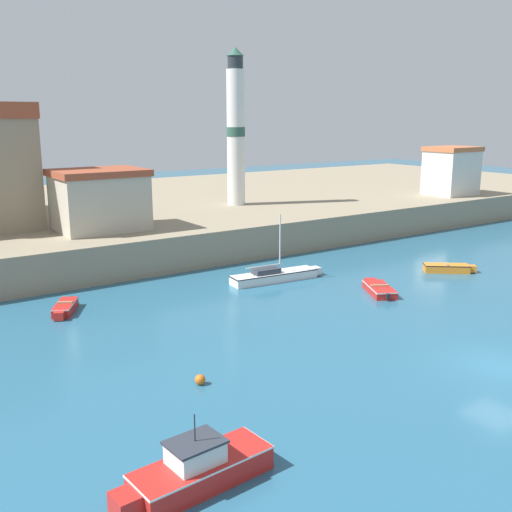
# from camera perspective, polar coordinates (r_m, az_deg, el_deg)

# --- Properties ---
(ground_plane) EXTENTS (200.00, 200.00, 0.00)m
(ground_plane) POSITION_cam_1_polar(r_m,az_deg,el_deg) (30.52, 22.04, -9.72)
(ground_plane) COLOR #28607F
(quay_seawall) EXTENTS (120.00, 40.00, 2.74)m
(quay_seawall) POSITION_cam_1_polar(r_m,az_deg,el_deg) (64.19, -12.10, 3.93)
(quay_seawall) COLOR gray
(quay_seawall) RESTS_ON ground
(dinghy_orange_0) EXTENTS (3.50, 3.05, 0.67)m
(dinghy_orange_0) POSITION_cam_1_polar(r_m,az_deg,el_deg) (46.91, 17.81, -1.08)
(dinghy_orange_0) COLOR orange
(dinghy_orange_0) RESTS_ON ground
(dinghy_red_1) EXTENTS (2.23, 3.08, 0.63)m
(dinghy_red_1) POSITION_cam_1_polar(r_m,az_deg,el_deg) (37.39, -17.74, -4.69)
(dinghy_red_1) COLOR red
(dinghy_red_1) RESTS_ON ground
(motorboat_red_2) EXTENTS (5.42, 2.00, 2.47)m
(motorboat_red_2) POSITION_cam_1_polar(r_m,az_deg,el_deg) (20.03, -5.63, -19.55)
(motorboat_red_2) COLOR red
(motorboat_red_2) RESTS_ON ground
(sailboat_white_3) EXTENTS (7.11, 2.06, 4.75)m
(sailboat_white_3) POSITION_cam_1_polar(r_m,az_deg,el_deg) (42.28, 1.79, -1.85)
(sailboat_white_3) COLOR white
(sailboat_white_3) RESTS_ON ground
(dinghy_red_4) EXTENTS (2.76, 3.93, 0.58)m
(dinghy_red_4) POSITION_cam_1_polar(r_m,az_deg,el_deg) (40.31, 11.62, -3.07)
(dinghy_red_4) COLOR red
(dinghy_red_4) RESTS_ON ground
(mooring_buoy) EXTENTS (0.46, 0.46, 0.46)m
(mooring_buoy) POSITION_cam_1_polar(r_m,az_deg,el_deg) (26.62, -5.34, -11.64)
(mooring_buoy) COLOR orange
(mooring_buoy) RESTS_ON ground
(lighthouse) EXTENTS (1.79, 1.79, 14.98)m
(lighthouse) POSITION_cam_1_polar(r_m,az_deg,el_deg) (59.45, -1.94, 11.90)
(lighthouse) COLOR silver
(lighthouse) RESTS_ON quay_seawall
(harbor_shed_near_wharf) EXTENTS (6.77, 5.39, 4.69)m
(harbor_shed_near_wharf) POSITION_cam_1_polar(r_m,az_deg,el_deg) (47.79, -14.66, 5.22)
(harbor_shed_near_wharf) COLOR #BCB29E
(harbor_shed_near_wharf) RESTS_ON quay_seawall
(harbor_shed_mid_row) EXTENTS (5.35, 4.40, 5.33)m
(harbor_shed_mid_row) POSITION_cam_1_polar(r_m,az_deg,el_deg) (70.87, 18.10, 7.74)
(harbor_shed_mid_row) COLOR silver
(harbor_shed_mid_row) RESTS_ON quay_seawall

